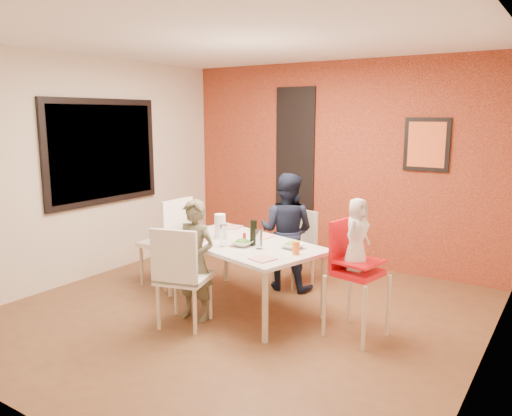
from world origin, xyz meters
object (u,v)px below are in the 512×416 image
Objects in this scene: chair_near at (180,272)px; chair_far at (298,243)px; high_chair at (353,267)px; wine_bottle at (253,233)px; chair_left at (170,237)px; child_far at (286,231)px; child_near at (195,260)px; toddler at (357,234)px; dining_table at (242,248)px; paper_towel_roll at (220,226)px.

chair_near is 1.78m from chair_far.
high_chair reaches higher than wine_bottle.
chair_left is (-0.92, 0.86, 0.04)m from chair_near.
child_far reaches higher than high_chair.
child_near is 1.59m from toddler.
chair_near is 1.60m from high_chair.
child_far reaches higher than chair_near.
chair_far is 1.51m from chair_left.
child_far is at bearing 64.30° from toddler.
chair_near is at bearing 125.39° from toddler.
chair_far is (0.11, 1.00, -0.15)m from dining_table.
chair_far is 0.30m from child_far.
chair_far is 0.74× the size of child_near.
high_chair is at bearing -26.04° from chair_far.
child_far reaches higher than chair_left.
high_chair is 0.31m from toddler.
high_chair is 1.51m from paper_towel_roll.
child_near is at bearing -129.85° from wine_bottle.
child_near reaches higher than chair_near.
wine_bottle is (1.28, -0.16, 0.25)m from chair_left.
high_chair is at bearing 81.27° from toddler.
dining_table is 1.02m from chair_far.
dining_table is 0.77m from child_far.
child_far is at bearing 83.45° from dining_table.
wine_bottle is at bearing -133.24° from chair_near.
child_near reaches higher than chair_left.
wine_bottle is (0.38, 0.46, 0.24)m from child_near.
toddler is 1.53m from paper_towel_roll.
paper_towel_roll is at bearing 55.59° from child_far.
child_near is (-0.21, -0.51, -0.05)m from dining_table.
dining_table is 0.26m from wine_bottle.
child_near is at bearing 67.80° from child_far.
chair_near reaches higher than chair_far.
child_far is (0.09, 0.77, 0.03)m from dining_table.
child_far is (0.28, 1.52, 0.13)m from chair_near.
high_chair is at bearing 137.09° from child_far.
dining_table is at bearing 97.71° from toddler.
toddler is at bearing 2.40° from wine_bottle.
chair_left is at bearing 141.00° from child_near.
paper_towel_roll is (-1.53, -0.00, -0.12)m from toddler.
chair_far is 1.59m from toddler.
chair_far is at bearing 127.87° from chair_left.
paper_towel_roll is at bearing -99.13° from chair_near.
chair_far is 3.38× the size of wine_bottle.
chair_far is 0.65× the size of child_far.
child_near is at bearing -100.50° from chair_near.
dining_table is 2.89× the size of toddler.
chair_near is 0.94× the size of chair_left.
child_far is (-1.13, 0.76, 0.03)m from high_chair.
chair_near is 3.75× the size of paper_towel_roll.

